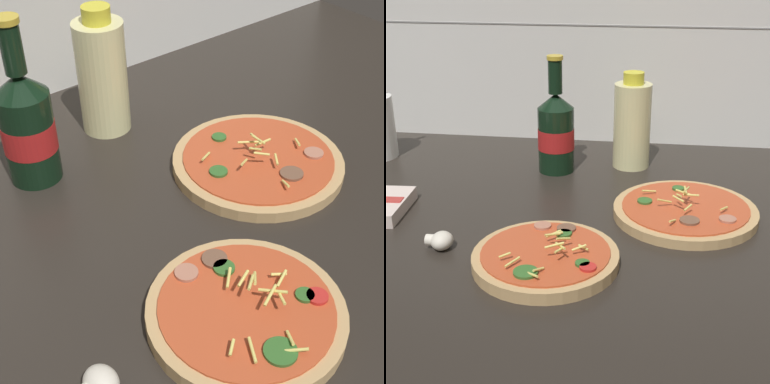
# 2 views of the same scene
# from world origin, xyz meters

# --- Properties ---
(counter_slab) EXTENTS (1.60, 0.90, 0.03)m
(counter_slab) POSITION_xyz_m (0.00, 0.00, 0.01)
(counter_slab) COLOR #28231E
(counter_slab) RESTS_ON ground
(pizza_near) EXTENTS (0.22, 0.22, 0.05)m
(pizza_near) POSITION_xyz_m (-0.02, -0.15, 0.04)
(pizza_near) COLOR tan
(pizza_near) RESTS_ON counter_slab
(pizza_far) EXTENTS (0.26, 0.26, 0.05)m
(pizza_far) POSITION_xyz_m (0.19, 0.05, 0.04)
(pizza_far) COLOR tan
(pizza_far) RESTS_ON counter_slab
(beer_bottle) EXTENTS (0.08, 0.08, 0.24)m
(beer_bottle) POSITION_xyz_m (-0.08, 0.24, 0.11)
(beer_bottle) COLOR black
(beer_bottle) RESTS_ON counter_slab
(oil_bottle) EXTENTS (0.08, 0.08, 0.20)m
(oil_bottle) POSITION_xyz_m (0.08, 0.29, 0.12)
(oil_bottle) COLOR beige
(oil_bottle) RESTS_ON counter_slab
(mushroom_left) EXTENTS (0.04, 0.04, 0.03)m
(mushroom_left) POSITION_xyz_m (-0.20, -0.13, 0.04)
(mushroom_left) COLOR white
(mushroom_left) RESTS_ON counter_slab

